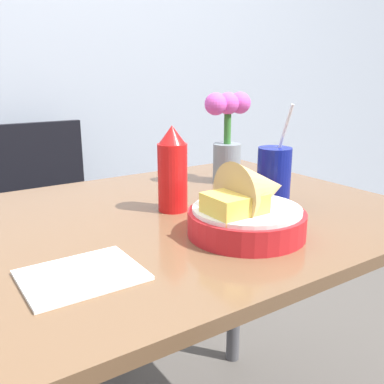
% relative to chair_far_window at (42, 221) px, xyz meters
% --- Properties ---
extents(wall_window, '(7.00, 0.06, 2.60)m').
position_rel_chair_far_window_xyz_m(wall_window, '(0.06, 0.29, 0.78)').
color(wall_window, '#9EA8B7').
rests_on(wall_window, ground_plane).
extents(dining_table, '(1.09, 0.78, 0.77)m').
position_rel_chair_far_window_xyz_m(dining_table, '(0.06, -0.83, 0.13)').
color(dining_table, brown).
rests_on(dining_table, ground_plane).
extents(chair_far_window, '(0.40, 0.40, 0.89)m').
position_rel_chair_far_window_xyz_m(chair_far_window, '(0.00, 0.00, 0.00)').
color(chair_far_window, black).
rests_on(chair_far_window, ground_plane).
extents(food_basket, '(0.22, 0.22, 0.15)m').
position_rel_chair_far_window_xyz_m(food_basket, '(0.14, -1.02, 0.30)').
color(food_basket, red).
rests_on(food_basket, dining_table).
extents(ketchup_bottle, '(0.07, 0.07, 0.19)m').
position_rel_chair_far_window_xyz_m(ketchup_bottle, '(0.09, -0.81, 0.34)').
color(ketchup_bottle, red).
rests_on(ketchup_bottle, dining_table).
extents(drink_cup, '(0.08, 0.08, 0.23)m').
position_rel_chair_far_window_xyz_m(drink_cup, '(0.31, -0.90, 0.31)').
color(drink_cup, navy).
rests_on(drink_cup, dining_table).
extents(flower_vase, '(0.14, 0.08, 0.25)m').
position_rel_chair_far_window_xyz_m(flower_vase, '(0.36, -0.67, 0.38)').
color(flower_vase, gray).
rests_on(flower_vase, dining_table).
extents(napkin, '(0.18, 0.14, 0.01)m').
position_rel_chair_far_window_xyz_m(napkin, '(-0.19, -1.01, 0.25)').
color(napkin, white).
rests_on(napkin, dining_table).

